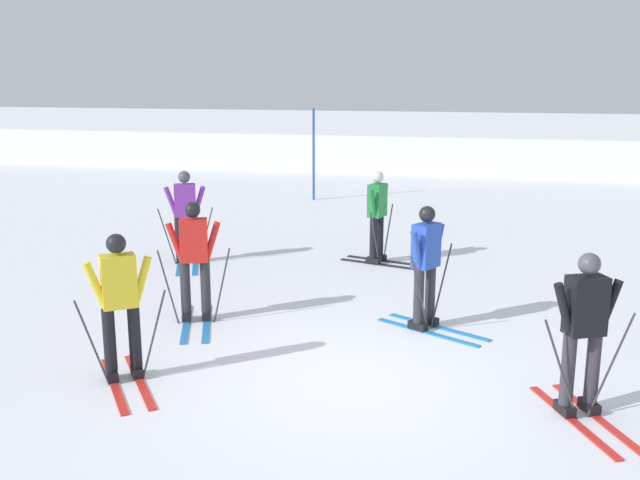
% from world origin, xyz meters
% --- Properties ---
extents(ground_plane, '(120.00, 120.00, 0.00)m').
position_xyz_m(ground_plane, '(0.00, 0.00, 0.00)').
color(ground_plane, white).
extents(far_snow_ridge, '(80.00, 7.63, 1.30)m').
position_xyz_m(far_snow_ridge, '(0.00, 21.23, 0.65)').
color(far_snow_ridge, white).
rests_on(far_snow_ridge, ground).
extents(skier_yellow, '(1.25, 1.51, 1.71)m').
position_xyz_m(skier_yellow, '(-2.64, -0.59, 0.92)').
color(skier_yellow, red).
rests_on(skier_yellow, ground).
extents(skier_blue, '(1.58, 1.09, 1.71)m').
position_xyz_m(skier_blue, '(0.57, 1.90, 0.92)').
color(skier_blue, '#237AC6').
rests_on(skier_blue, ground).
extents(skier_red, '(0.95, 1.63, 1.71)m').
position_xyz_m(skier_red, '(-2.61, 1.49, 0.92)').
color(skier_red, '#237AC6').
rests_on(skier_red, ground).
extents(skier_green, '(1.64, 0.97, 1.71)m').
position_xyz_m(skier_green, '(-0.60, 5.27, 0.92)').
color(skier_green, black).
rests_on(skier_green, ground).
extents(skier_black, '(1.01, 1.61, 1.71)m').
position_xyz_m(skier_black, '(2.33, -0.34, 0.92)').
color(skier_black, red).
rests_on(skier_black, ground).
extents(skier_purple, '(0.95, 1.62, 1.71)m').
position_xyz_m(skier_purple, '(-4.02, 4.48, 0.92)').
color(skier_purple, '#237AC6').
rests_on(skier_purple, ground).
extents(trail_marker_pole, '(0.07, 0.07, 2.51)m').
position_xyz_m(trail_marker_pole, '(-3.32, 11.65, 1.25)').
color(trail_marker_pole, '#1E56AD').
rests_on(trail_marker_pole, ground).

